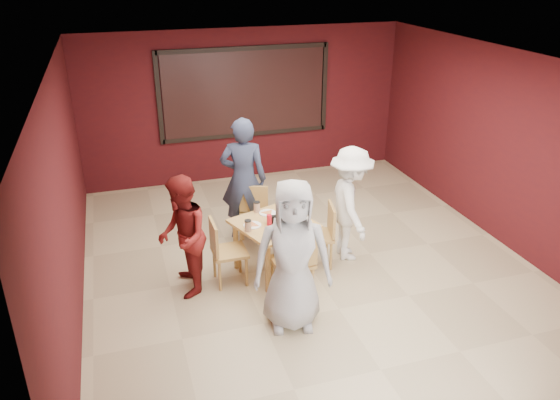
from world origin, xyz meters
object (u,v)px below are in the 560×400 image
object	(u,v)px
chair_right	(323,231)
diner_left	(183,237)
diner_right	(350,204)
chair_front	(295,260)
diner_back	(243,179)
chair_back	(253,213)
chair_left	(224,248)
diner_front	(293,256)
dining_table	(274,228)

from	to	relation	value
chair_right	diner_left	xyz separation A→B (m)	(-1.91, -0.12, 0.28)
diner_left	diner_right	size ratio (longest dim) A/B	0.96
chair_front	diner_left	xyz separation A→B (m)	(-1.27, 0.58, 0.24)
diner_back	chair_back	bearing A→B (deg)	123.57
diner_left	chair_left	bearing A→B (deg)	99.34
chair_right	diner_front	bearing A→B (deg)	-125.43
chair_left	diner_right	bearing A→B (deg)	4.90
diner_right	chair_right	bearing A→B (deg)	109.42
chair_right	diner_left	size ratio (longest dim) A/B	0.56
chair_back	diner_left	size ratio (longest dim) A/B	0.56
dining_table	diner_left	size ratio (longest dim) A/B	0.76
chair_left	chair_right	xyz separation A→B (m)	(1.40, 0.07, -0.01)
diner_left	dining_table	bearing A→B (deg)	100.33
diner_back	diner_left	size ratio (longest dim) A/B	1.20
chair_back	diner_left	xyz separation A→B (m)	(-1.15, -0.96, 0.29)
chair_left	diner_right	distance (m)	1.86
dining_table	diner_left	world-z (taller)	diner_left
dining_table	diner_right	bearing A→B (deg)	3.58
diner_left	diner_right	distance (m)	2.35
chair_back	diner_right	distance (m)	1.45
diner_right	dining_table	bearing A→B (deg)	101.61
chair_front	chair_left	world-z (taller)	chair_front
chair_right	diner_left	bearing A→B (deg)	-176.49
diner_front	diner_back	xyz separation A→B (m)	(0.00, 2.28, 0.03)
chair_front	chair_left	xyz separation A→B (m)	(-0.76, 0.62, -0.04)
chair_right	chair_back	bearing A→B (deg)	131.75
diner_front	diner_left	distance (m)	1.51
dining_table	chair_front	bearing A→B (deg)	-85.46
chair_front	diner_right	world-z (taller)	diner_right
diner_right	chair_front	bearing A→B (deg)	134.11
diner_left	chair_back	bearing A→B (deg)	133.95
chair_right	diner_back	distance (m)	1.46
chair_right	diner_right	bearing A→B (deg)	11.39
chair_left	diner_left	xyz separation A→B (m)	(-0.51, -0.05, 0.28)
diner_left	diner_right	world-z (taller)	diner_right
chair_left	diner_left	size ratio (longest dim) A/B	0.57
dining_table	chair_left	world-z (taller)	chair_left
diner_front	diner_back	distance (m)	2.28
chair_left	diner_right	xyz separation A→B (m)	(1.83, 0.16, 0.31)
diner_back	diner_right	size ratio (longest dim) A/B	1.15
chair_left	diner_front	xyz separation A→B (m)	(0.57, -1.10, 0.40)
chair_left	diner_left	distance (m)	0.58
chair_back	diner_right	xyz separation A→B (m)	(1.19, -0.76, 0.32)
chair_left	diner_back	xyz separation A→B (m)	(0.57, 1.19, 0.43)
chair_left	diner_front	bearing A→B (deg)	-62.59
diner_left	diner_back	bearing A→B (deg)	142.79
dining_table	chair_left	distance (m)	0.72
chair_front	chair_left	bearing A→B (deg)	140.72
dining_table	chair_back	distance (m)	0.85
chair_back	chair_left	size ratio (longest dim) A/B	0.98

